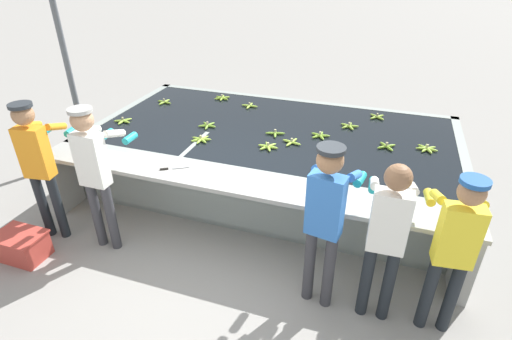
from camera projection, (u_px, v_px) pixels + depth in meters
name	position (u px, v px, depth m)	size (l,w,h in m)	color
ground_plane	(229.00, 254.00, 4.70)	(80.00, 80.00, 0.00)	gray
wash_tank	(273.00, 155.00, 5.97)	(5.14, 2.69, 0.86)	gray
work_ledge	(235.00, 199.00, 4.57)	(5.14, 0.45, 0.86)	#9E9E99
worker_0	(38.00, 159.00, 4.52)	(0.48, 0.75, 1.73)	#1E2328
worker_1	(95.00, 166.00, 4.34)	(0.41, 0.72, 1.75)	#38383D
worker_2	(326.00, 213.00, 3.59)	(0.48, 0.75, 1.74)	#38383D
worker_3	(387.00, 230.00, 3.47)	(0.42, 0.72, 1.67)	#1E2328
worker_4	(454.00, 243.00, 3.36)	(0.46, 0.73, 1.63)	#1E2328
banana_bunch_floating_0	(377.00, 117.00, 6.10)	(0.24, 0.24, 0.08)	#9EC642
banana_bunch_floating_1	(349.00, 126.00, 5.79)	(0.28, 0.27, 0.08)	#93BC3D
banana_bunch_floating_2	(164.00, 102.00, 6.68)	(0.28, 0.28, 0.08)	#8CB738
banana_bunch_floating_3	(201.00, 139.00, 5.40)	(0.28, 0.28, 0.08)	#93BC3D
banana_bunch_floating_4	(250.00, 106.00, 6.52)	(0.28, 0.28, 0.08)	#9EC642
banana_bunch_floating_5	(320.00, 136.00, 5.50)	(0.28, 0.27, 0.08)	#7FAD33
banana_bunch_floating_6	(208.00, 125.00, 5.81)	(0.27, 0.28, 0.08)	#75A333
banana_bunch_floating_7	(268.00, 147.00, 5.20)	(0.28, 0.27, 0.08)	#9EC642
banana_bunch_floating_8	(222.00, 98.00, 6.86)	(0.28, 0.28, 0.08)	#8CB738
banana_bunch_floating_9	(123.00, 121.00, 5.96)	(0.28, 0.27, 0.08)	#9EC642
banana_bunch_floating_10	(386.00, 146.00, 5.21)	(0.24, 0.24, 0.08)	#7FAD33
banana_bunch_floating_11	(292.00, 142.00, 5.32)	(0.28, 0.28, 0.08)	#9EC642
banana_bunch_floating_12	(427.00, 148.00, 5.15)	(0.28, 0.28, 0.08)	#9EC642
banana_bunch_floating_13	(275.00, 133.00, 5.57)	(0.28, 0.28, 0.08)	#75A333
knife_0	(170.00, 168.00, 4.71)	(0.31, 0.21, 0.02)	silver
crate	(22.00, 246.00, 4.58)	(0.55, 0.39, 0.32)	#B73D33
support_post_left	(67.00, 64.00, 6.05)	(0.09, 0.09, 3.20)	slate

